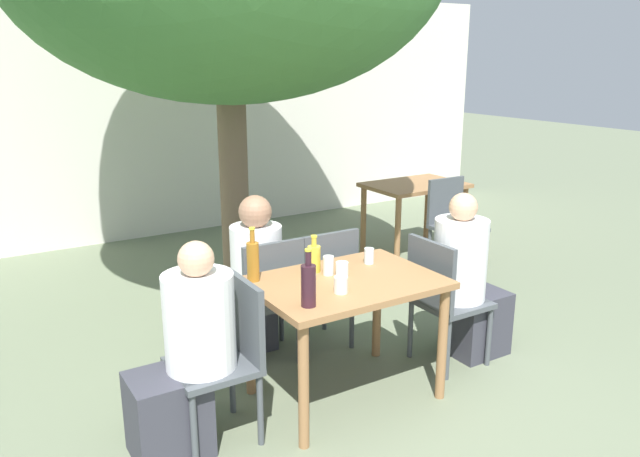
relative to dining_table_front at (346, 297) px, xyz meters
The scene contains 19 objects.
ground_plane 0.67m from the dining_table_front, ahead, with size 30.00×30.00×0.00m, color #667056.
cafe_building_wall 4.30m from the dining_table_front, 90.00° to the left, with size 10.00×0.08×2.80m.
dining_table_front is the anchor object (origin of this frame).
dining_table_back 3.04m from the dining_table_front, 42.30° to the left, with size 1.02×0.71×0.78m.
patio_chair_0 0.80m from the dining_table_front, behind, with size 0.44×0.44×0.91m.
patio_chair_1 0.80m from the dining_table_front, ahead, with size 0.44×0.44×0.91m.
patio_chair_2 0.68m from the dining_table_front, 109.43° to the left, with size 0.44×0.44×0.91m.
patio_chair_3 0.68m from the dining_table_front, 70.57° to the left, with size 0.44×0.44×0.91m.
patio_chair_4 2.69m from the dining_table_front, 32.99° to the left, with size 0.44×0.44×0.91m.
person_seated_0 1.03m from the dining_table_front, behind, with size 0.59×0.38×1.17m.
person_seated_1 1.03m from the dining_table_front, ahead, with size 0.58×0.36×1.20m.
person_seated_2 0.90m from the dining_table_front, 104.39° to the left, with size 0.36×0.58×1.18m.
amber_bottle_0 0.61m from the dining_table_front, 149.80° to the left, with size 0.07×0.07×0.33m.
oil_cruet_1 0.32m from the dining_table_front, 110.79° to the left, with size 0.08×0.08×0.24m.
wine_bottle_2 0.52m from the dining_table_front, 149.96° to the right, with size 0.08×0.08×0.32m.
drinking_glass_0 0.27m from the dining_table_front, 131.99° to the right, with size 0.08×0.08×0.10m.
drinking_glass_1 0.38m from the dining_table_front, 30.79° to the left, with size 0.06×0.06×0.10m.
drinking_glass_2 0.22m from the dining_table_front, 107.22° to the left, with size 0.07×0.07×0.12m.
drinking_glass_3 0.17m from the dining_table_front, 76.91° to the left, with size 0.08×0.08×0.09m.
Camera 1 is at (-1.98, -2.93, 2.08)m, focal length 35.00 mm.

